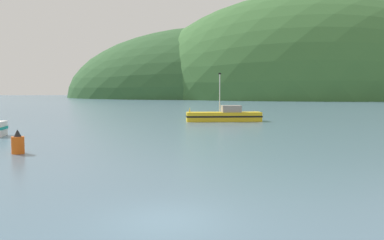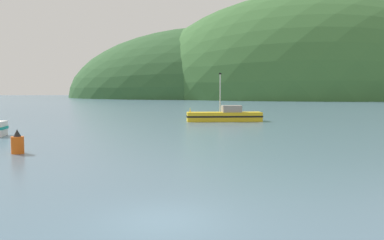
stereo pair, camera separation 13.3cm
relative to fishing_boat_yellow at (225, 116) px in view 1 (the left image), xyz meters
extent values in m
plane|color=slate|center=(-10.29, -40.63, -0.77)|extent=(600.00, 600.00, 0.00)
ellipsoid|color=#2D562D|center=(30.99, 172.63, -0.77)|extent=(166.51, 133.21, 77.73)
ellipsoid|color=#386633|center=(77.89, 152.62, -0.77)|extent=(181.70, 145.36, 107.55)
ellipsoid|color=#386633|center=(94.47, 160.31, -0.77)|extent=(154.40, 123.52, 72.88)
ellipsoid|color=#47703D|center=(129.17, 213.11, -0.77)|extent=(203.28, 162.63, 78.33)
cube|color=gold|center=(-0.12, 0.01, -0.14)|extent=(10.29, 2.82, 1.26)
cube|color=black|center=(-0.12, 0.01, -0.08)|extent=(10.40, 2.85, 0.23)
cone|color=gold|center=(-4.80, 0.21, 0.83)|extent=(0.21, 0.21, 0.70)
cube|color=gray|center=(0.90, -0.04, 0.94)|extent=(2.68, 2.17, 0.91)
cylinder|color=silver|center=(-0.70, 0.03, 3.05)|extent=(0.12, 0.12, 5.13)
cube|color=black|center=(-0.70, 0.03, 5.74)|extent=(0.36, 0.05, 0.20)
cylinder|color=#E55914|center=(-19.53, -25.51, -0.19)|extent=(0.84, 0.84, 1.17)
cone|color=black|center=(-19.53, -25.51, 0.64)|extent=(0.51, 0.51, 0.50)
camera|label=1|loc=(-10.93, -53.69, 3.61)|focal=37.32mm
camera|label=2|loc=(-10.80, -53.70, 3.61)|focal=37.32mm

